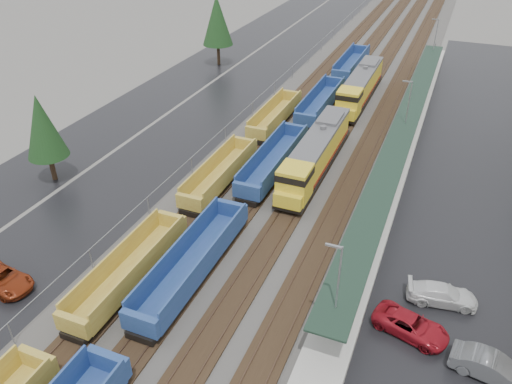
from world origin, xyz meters
TOP-DOWN VIEW (x-y plane):
  - ballast_strip at (0.00, 60.00)m, footprint 20.00×160.00m
  - trackbed at (-0.00, 60.00)m, footprint 14.60×160.00m
  - west_parking_lot at (-15.00, 60.00)m, footprint 10.00×160.00m
  - west_road at (-25.00, 60.00)m, footprint 9.00×160.00m
  - east_commuter_lot at (19.00, 50.00)m, footprint 16.00×100.00m
  - station_platform at (9.50, 50.01)m, footprint 3.00×80.00m
  - chainlink_fence at (-9.50, 58.44)m, footprint 0.08×160.04m
  - tree_west_near at (-22.00, 30.00)m, footprint 3.96×3.96m
  - tree_west_far at (-23.00, 70.00)m, footprint 4.84×4.84m
  - locomotive_lead at (2.00, 41.00)m, footprint 2.81×18.53m
  - locomotive_trail at (2.00, 62.00)m, footprint 2.81×18.53m
  - well_string_yellow at (-6.00, 20.03)m, footprint 2.61×75.22m
  - well_string_blue at (-2.00, 31.21)m, footprint 2.79×101.80m
  - parked_car_west_c at (-14.56, 16.00)m, footprint 3.12×5.57m
  - parked_car_east_b at (14.09, 22.85)m, footprint 3.58×5.44m
  - parked_car_east_c at (15.77, 26.66)m, footprint 2.75×5.16m
  - parked_car_east_e at (19.06, 21.17)m, footprint 2.35×5.02m

SIDE VIEW (x-z plane):
  - west_parking_lot at x=-15.00m, z-range 0.00..0.02m
  - west_road at x=-25.00m, z-range 0.00..0.02m
  - east_commuter_lot at x=19.00m, z-range 0.00..0.02m
  - ballast_strip at x=0.00m, z-range 0.00..0.08m
  - trackbed at x=0.00m, z-range 0.05..0.27m
  - parked_car_east_b at x=14.09m, z-range 0.00..1.39m
  - parked_car_east_c at x=15.77m, z-range 0.00..1.42m
  - station_platform at x=9.50m, z-range -3.27..4.73m
  - parked_car_west_c at x=-14.56m, z-range 0.00..1.47m
  - parked_car_east_e at x=19.06m, z-range 0.00..1.59m
  - well_string_yellow at x=-6.00m, z-range 0.00..2.31m
  - well_string_blue at x=-2.00m, z-range -0.02..2.46m
  - chainlink_fence at x=-9.50m, z-range 0.60..2.62m
  - locomotive_lead at x=2.00m, z-range 0.16..4.35m
  - locomotive_trail at x=2.00m, z-range 0.16..4.35m
  - tree_west_near at x=-22.00m, z-range 1.32..10.32m
  - tree_west_far at x=-23.00m, z-range 1.62..12.62m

